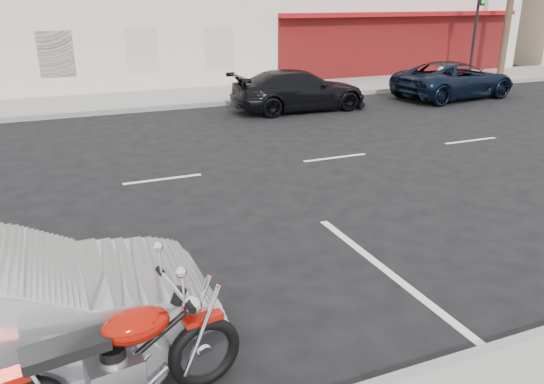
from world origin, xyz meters
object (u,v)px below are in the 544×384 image
Objects in this scene: traffic_light at (477,20)px; motorcycle at (207,337)px; fire_hydrant at (442,70)px; car_far at (299,90)px; suv_far at (455,80)px.

motorcycle is at bearing -138.32° from traffic_light.
car_far reaches higher than fire_hydrant.
traffic_light is at bearing 33.42° from motorcycle.
traffic_light reaches higher than motorcycle.
traffic_light is 0.85× the size of car_far.
suv_far reaches higher than car_far.
motorcycle is 0.48× the size of suv_far.
suv_far reaches higher than fire_hydrant.
traffic_light reaches higher than fire_hydrant.
suv_far is (-2.20, -3.35, 0.13)m from fire_hydrant.
motorcycle is at bearing 125.47° from suv_far.
traffic_light is 10.53m from car_far.
traffic_light reaches higher than car_far.
traffic_light is 21.99m from motorcycle.
fire_hydrant is 0.15× the size of suv_far.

